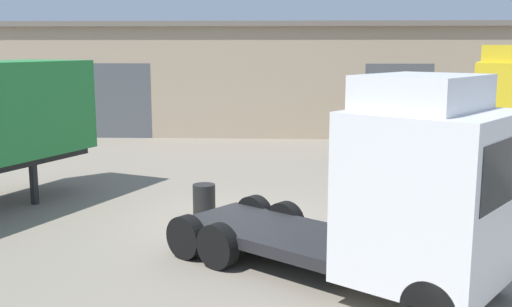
% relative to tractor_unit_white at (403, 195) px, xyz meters
% --- Properties ---
extents(ground_plane, '(60.00, 60.00, 0.00)m').
position_rel_tractor_unit_white_xyz_m(ground_plane, '(-3.26, 4.41, -1.82)').
color(ground_plane, gray).
extents(warehouse_building, '(31.00, 7.19, 5.57)m').
position_rel_tractor_unit_white_xyz_m(warehouse_building, '(-3.26, 21.75, 0.97)').
color(warehouse_building, tan).
rests_on(warehouse_building, ground_plane).
extents(tractor_unit_white, '(6.61, 5.88, 3.90)m').
position_rel_tractor_unit_white_xyz_m(tractor_unit_white, '(0.00, 0.00, 0.00)').
color(tractor_unit_white, silver).
rests_on(tractor_unit_white, ground_plane).
extents(tractor_unit_yellow, '(7.03, 4.60, 4.43)m').
position_rel_tractor_unit_white_xyz_m(tractor_unit_yellow, '(5.36, 10.86, 0.25)').
color(tractor_unit_yellow, yellow).
rests_on(tractor_unit_yellow, ground_plane).
extents(oil_drum, '(0.58, 0.58, 0.88)m').
position_rel_tractor_unit_white_xyz_m(oil_drum, '(-4.07, 4.72, -1.38)').
color(oil_drum, black).
rests_on(oil_drum, ground_plane).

